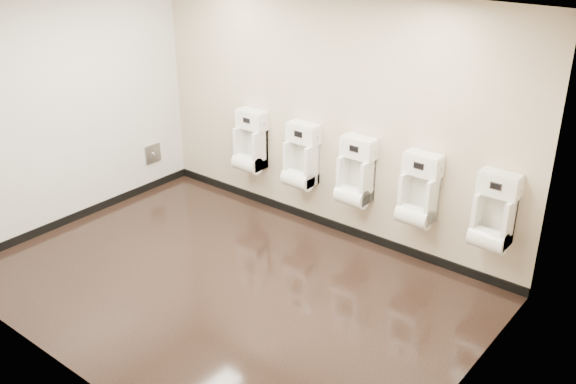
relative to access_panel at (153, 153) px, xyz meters
The scene contains 15 objects.
ground 2.80m from the access_panel, 25.81° to the right, with size 5.00×3.50×0.00m, color black.
ceiling 3.59m from the access_panel, 25.81° to the right, with size 5.00×3.50×0.00m, color silver.
back_wall 2.70m from the access_panel, 12.50° to the left, with size 5.00×0.02×2.80m, color #BFB199.
front_wall 3.96m from the access_panel, 49.93° to the right, with size 5.00×0.02×2.80m, color #BFB199.
left_wall 1.50m from the access_panel, 90.87° to the right, with size 0.02×3.50×2.80m, color #BFB199.
right_wall 5.20m from the access_panel, 13.54° to the right, with size 0.02×3.50×2.80m, color #BFB199.
tile_overlay_left 1.50m from the access_panel, 90.63° to the right, with size 0.01×3.50×2.80m, color silver.
skirting_back 2.58m from the access_panel, 12.23° to the left, with size 5.00×0.02×0.10m, color black.
skirting_left 1.28m from the access_panel, 90.30° to the right, with size 0.02×3.50×0.10m, color black.
access_panel is the anchor object (origin of this frame).
urinal_0 1.50m from the access_panel, 16.47° to the left, with size 0.41×0.31×0.76m.
urinal_1 2.26m from the access_panel, 10.66° to the left, with size 0.41×0.31×0.76m.
urinal_2 3.01m from the access_panel, ahead, with size 0.41×0.31×0.76m.
urinal_3 3.78m from the access_panel, ahead, with size 0.41×0.31×0.76m.
urinal_4 4.59m from the access_panel, ahead, with size 0.41×0.31×0.76m.
Camera 1 is at (3.99, -3.96, 3.61)m, focal length 40.00 mm.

